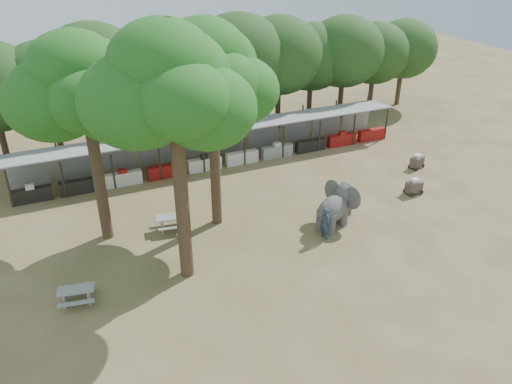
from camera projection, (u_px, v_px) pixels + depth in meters
name	position (u px, v px, depth m)	size (l,w,h in m)	color
ground	(315.00, 266.00, 24.95)	(100.00, 100.00, 0.00)	brown
vendor_stalls	(219.00, 147.00, 35.58)	(28.00, 2.99, 2.80)	gray
yard_tree_left	(81.00, 89.00, 23.65)	(7.10, 6.90, 11.02)	#332316
yard_tree_center	(169.00, 89.00, 20.21)	(7.10, 6.90, 12.04)	#332316
yard_tree_back	(207.00, 74.00, 24.83)	(7.10, 6.90, 11.36)	#332316
backdrop_trees	(193.00, 70.00, 37.72)	(46.46, 5.95, 8.33)	#332316
elephant	(337.00, 206.00, 27.94)	(3.23, 2.55, 2.42)	#444242
handler	(325.00, 223.00, 26.81)	(0.67, 0.45, 1.86)	#26384C
picnic_table_near	(76.00, 294.00, 22.27)	(1.78, 1.65, 0.78)	gray
picnic_table_far	(172.00, 221.00, 27.78)	(1.87, 1.73, 0.83)	gray
cart_front	(414.00, 186.00, 31.55)	(1.08, 0.71, 1.05)	#3B302A
cart_back	(417.00, 161.00, 34.96)	(1.22, 0.98, 1.03)	#3B302A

